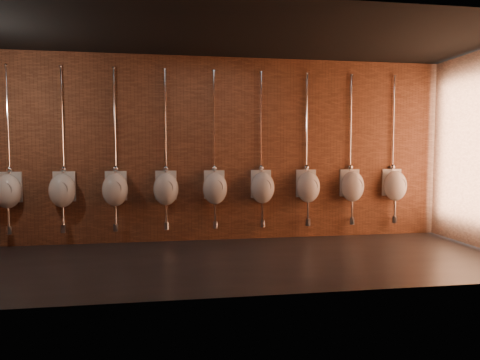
# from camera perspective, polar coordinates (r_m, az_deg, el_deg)

# --- Properties ---
(ground) EXTENTS (8.50, 8.50, 0.00)m
(ground) POSITION_cam_1_polar(r_m,az_deg,el_deg) (6.22, -2.51, -10.79)
(ground) COLOR black
(ground) RESTS_ON ground
(room_shell) EXTENTS (8.54, 3.04, 3.22)m
(room_shell) POSITION_cam_1_polar(r_m,az_deg,el_deg) (6.03, -2.57, 8.04)
(room_shell) COLOR black
(room_shell) RESTS_ON ground
(urinal_0) EXTENTS (0.45, 0.40, 2.72)m
(urinal_0) POSITION_cam_1_polar(r_m,az_deg,el_deg) (7.80, -28.57, -1.22)
(urinal_0) COLOR silver
(urinal_0) RESTS_ON ground
(urinal_1) EXTENTS (0.45, 0.40, 2.72)m
(urinal_1) POSITION_cam_1_polar(r_m,az_deg,el_deg) (7.56, -22.60, -1.19)
(urinal_1) COLOR silver
(urinal_1) RESTS_ON ground
(urinal_2) EXTENTS (0.45, 0.40, 2.72)m
(urinal_2) POSITION_cam_1_polar(r_m,az_deg,el_deg) (7.41, -16.31, -1.14)
(urinal_2) COLOR silver
(urinal_2) RESTS_ON ground
(urinal_3) EXTENTS (0.45, 0.40, 2.72)m
(urinal_3) POSITION_cam_1_polar(r_m,az_deg,el_deg) (7.35, -9.85, -1.08)
(urinal_3) COLOR silver
(urinal_3) RESTS_ON ground
(urinal_4) EXTENTS (0.45, 0.40, 2.72)m
(urinal_4) POSITION_cam_1_polar(r_m,az_deg,el_deg) (7.38, -3.36, -1.00)
(urinal_4) COLOR silver
(urinal_4) RESTS_ON ground
(urinal_5) EXTENTS (0.45, 0.40, 2.72)m
(urinal_5) POSITION_cam_1_polar(r_m,az_deg,el_deg) (7.51, 2.99, -0.92)
(urinal_5) COLOR silver
(urinal_5) RESTS_ON ground
(urinal_6) EXTENTS (0.45, 0.40, 2.72)m
(urinal_6) POSITION_cam_1_polar(r_m,az_deg,el_deg) (7.73, 9.06, -0.82)
(urinal_6) COLOR silver
(urinal_6) RESTS_ON ground
(urinal_7) EXTENTS (0.45, 0.40, 2.72)m
(urinal_7) POSITION_cam_1_polar(r_m,az_deg,el_deg) (8.03, 14.74, -0.73)
(urinal_7) COLOR silver
(urinal_7) RESTS_ON ground
(urinal_8) EXTENTS (0.45, 0.40, 2.72)m
(urinal_8) POSITION_cam_1_polar(r_m,az_deg,el_deg) (8.40, 19.96, -0.64)
(urinal_8) COLOR silver
(urinal_8) RESTS_ON ground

